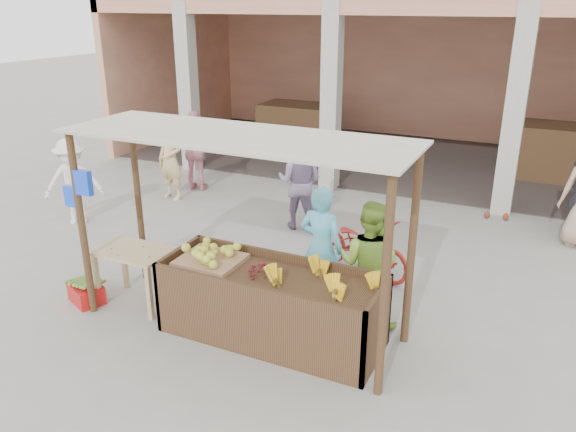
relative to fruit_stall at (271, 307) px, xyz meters
The scene contains 19 objects.
ground 0.64m from the fruit_stall, behind, with size 60.00×60.00×0.00m, color gray.
market_building 9.23m from the fruit_stall, 92.86° to the left, with size 14.40×6.40×4.20m.
fruit_stall is the anchor object (origin of this frame).
stall_awning 1.66m from the fruit_stall, behind, with size 4.09×1.35×2.39m.
banana_heap 0.83m from the fruit_stall, ahead, with size 1.14×0.62×0.21m, color yellow, non-canonical shape.
melon_tray 0.95m from the fruit_stall, behind, with size 0.74×0.64×0.20m.
berry_heap 0.49m from the fruit_stall, 169.44° to the left, with size 0.47×0.39×0.15m, color maroon.
side_table 1.98m from the fruit_stall, behind, with size 0.96×0.65×0.77m.
papaya_pile 2.02m from the fruit_stall, behind, with size 0.76×0.43×0.22m, color #45922F, non-canonical shape.
red_crate 2.62m from the fruit_stall, behind, with size 0.47×0.34×0.25m, color red.
plantain_bundle 2.61m from the fruit_stall, behind, with size 0.38×0.26×0.08m, color olive, non-canonical shape.
produce_sacks 5.57m from the fruit_stall, 69.29° to the left, with size 0.72×0.45×0.55m.
vendor_blue 1.08m from the fruit_stall, 76.00° to the left, with size 0.65×0.48×1.74m, color #61CCED.
vendor_green 1.29m from the fruit_stall, 40.74° to the left, with size 0.81×0.47×1.69m, color #86B039.
motorcycle 2.12m from the fruit_stall, 79.13° to the left, with size 1.71×0.59×0.89m, color maroon.
shopper_a 5.18m from the fruit_stall, 159.52° to the left, with size 1.07×0.54×1.67m, color white.
shopper_b 5.90m from the fruit_stall, 132.42° to the left, with size 1.05×0.56×1.78m, color pink.
shopper_e 5.50m from the fruit_stall, 138.37° to the left, with size 0.62×0.47×1.68m, color #E2BF7C.
shopper_f 3.56m from the fruit_stall, 108.87° to the left, with size 0.89×0.51×1.81m, color gray.
Camera 1 is at (3.15, -5.09, 3.73)m, focal length 35.00 mm.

